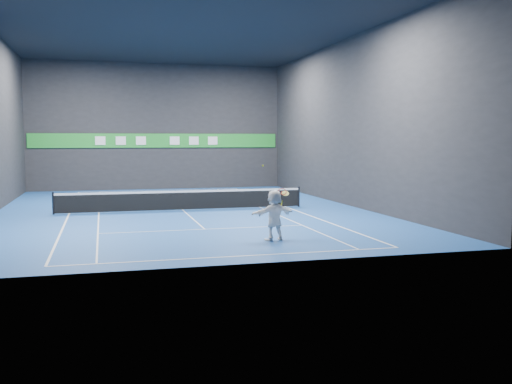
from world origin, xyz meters
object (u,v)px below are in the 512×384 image
object	(u,v)px
player	(274,215)
tennis_racket	(283,193)
tennis_net	(183,200)
tennis_ball	(263,166)

from	to	relation	value
player	tennis_racket	size ratio (longest dim) A/B	2.66
tennis_net	player	bearing A→B (deg)	-78.39
tennis_ball	tennis_racket	bearing A→B (deg)	-9.35
tennis_ball	tennis_racket	world-z (taller)	tennis_ball
player	tennis_racket	xyz separation A→B (m)	(0.31, 0.05, 0.77)
tennis_ball	tennis_net	size ratio (longest dim) A/B	0.01
tennis_net	tennis_racket	xyz separation A→B (m)	(2.27, -9.45, 1.13)
player	tennis_ball	distance (m)	1.79
tennis_net	tennis_racket	size ratio (longest dim) A/B	18.48
tennis_ball	tennis_net	bearing A→B (deg)	99.57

